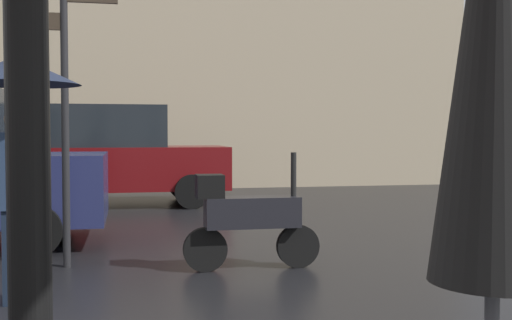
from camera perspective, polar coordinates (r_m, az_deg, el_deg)
The scene contains 5 objects.
folded_patio_umbrella_near at distance 1.63m, azimuth 21.04°, elevation 6.45°, with size 0.50×0.50×2.36m.
pedestrian_with_umbrella at distance 5.58m, azimuth -20.92°, elevation 4.46°, with size 1.04×1.04×2.08m.
parked_scooter at distance 6.58m, azimuth -0.75°, elevation -5.23°, with size 1.46×0.32×1.23m.
parked_car_right at distance 12.76m, azimuth -13.09°, elevation 0.43°, with size 4.44×2.05×1.98m.
street_signpost at distance 6.97m, azimuth -17.01°, elevation 6.26°, with size 1.08×0.08×3.17m.
Camera 1 is at (0.76, -2.26, 1.44)m, focal length 43.83 mm.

